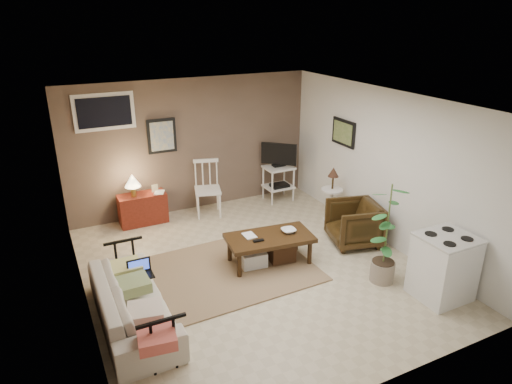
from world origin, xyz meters
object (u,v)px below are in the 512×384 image
red_console (142,206)px  spindle_chair (208,190)px  coffee_table (269,247)px  side_table (332,188)px  tv_stand (279,171)px  potted_plant (387,230)px  stove (443,267)px  armchair (354,222)px  sofa (132,296)px

red_console → spindle_chair: 1.18m
coffee_table → red_console: (-1.33, 2.18, 0.06)m
spindle_chair → side_table: 2.21m
coffee_table → tv_stand: tv_stand is taller
spindle_chair → potted_plant: size_ratio=0.69×
red_console → tv_stand: size_ratio=0.82×
tv_stand → side_table: bearing=-73.9°
coffee_table → red_console: size_ratio=1.40×
potted_plant → stove: 0.82m
stove → armchair: bearing=93.7°
stove → coffee_table: bearing=133.0°
spindle_chair → side_table: size_ratio=1.00×
spindle_chair → side_table: (1.83, -1.22, 0.15)m
side_table → stove: 2.54m
side_table → potted_plant: 1.98m
armchair → coffee_table: bearing=-77.0°
red_console → stove: 4.87m
stove → spindle_chair: bearing=115.2°
coffee_table → tv_stand: bearing=57.7°
sofa → armchair: bearing=-82.6°
sofa → stove: bearing=-108.2°
sofa → armchair: size_ratio=2.53×
sofa → side_table: size_ratio=1.92×
tv_stand → stove: (0.30, -3.78, -0.17)m
red_console → potted_plant: bearing=-52.7°
coffee_table → armchair: bearing=-1.7°
potted_plant → sofa: bearing=169.7°
sofa → stove: (3.67, -1.20, 0.06)m
red_console → armchair: size_ratio=1.23×
red_console → side_table: size_ratio=0.94×
armchair → stove: stove is taller
spindle_chair → armchair: (1.66, -2.08, -0.09)m
sofa → potted_plant: (3.24, -0.59, 0.39)m
sofa → spindle_chair: (1.91, 2.55, 0.09)m
tv_stand → potted_plant: bearing=-92.4°
sofa → red_console: 2.79m
red_console → spindle_chair: spindle_chair is taller
side_table → potted_plant: potted_plant is taller
tv_stand → potted_plant: (-0.13, -3.16, 0.16)m
sofa → potted_plant: size_ratio=1.32×
coffee_table → armchair: size_ratio=1.73×
side_table → potted_plant: size_ratio=0.69×
side_table → tv_stand: bearing=106.1°
spindle_chair → stove: size_ratio=1.14×
tv_stand → coffee_table: bearing=-122.3°
tv_stand → armchair: tv_stand is taller
coffee_table → tv_stand: 2.46m
sofa → tv_stand: size_ratio=1.67×
side_table → coffee_table: bearing=-153.9°
armchair → stove: (0.11, -1.67, 0.05)m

